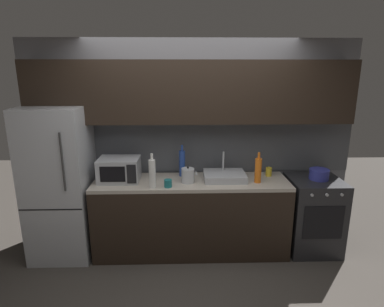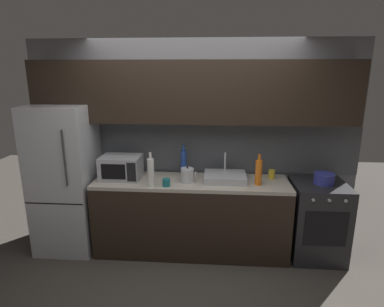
% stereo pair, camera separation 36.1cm
% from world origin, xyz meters
% --- Properties ---
extents(ground_plane, '(10.00, 10.00, 0.00)m').
position_xyz_m(ground_plane, '(0.00, 0.00, 0.00)').
color(ground_plane, '#3D3833').
extents(back_wall, '(3.99, 0.44, 2.50)m').
position_xyz_m(back_wall, '(0.00, 1.20, 1.55)').
color(back_wall, slate).
rests_on(back_wall, ground).
extents(counter_run, '(2.25, 0.60, 0.90)m').
position_xyz_m(counter_run, '(0.00, 0.90, 0.45)').
color(counter_run, black).
rests_on(counter_run, ground).
extents(refrigerator, '(0.68, 0.69, 1.76)m').
position_xyz_m(refrigerator, '(-1.51, 0.90, 0.88)').
color(refrigerator, '#B7BABF').
rests_on(refrigerator, ground).
extents(oven_range, '(0.60, 0.62, 0.90)m').
position_xyz_m(oven_range, '(1.47, 0.90, 0.45)').
color(oven_range, '#232326').
rests_on(oven_range, ground).
extents(microwave, '(0.46, 0.35, 0.27)m').
position_xyz_m(microwave, '(-0.83, 0.92, 1.04)').
color(microwave, '#A8AAAF').
rests_on(microwave, counter_run).
extents(sink_basin, '(0.48, 0.38, 0.30)m').
position_xyz_m(sink_basin, '(0.39, 0.93, 0.94)').
color(sink_basin, '#ADAFB5').
rests_on(sink_basin, counter_run).
extents(kettle, '(0.18, 0.15, 0.19)m').
position_xyz_m(kettle, '(-0.04, 0.84, 0.98)').
color(kettle, '#B7BABF').
rests_on(kettle, counter_run).
extents(wine_bottle_white, '(0.07, 0.07, 0.38)m').
position_xyz_m(wine_bottle_white, '(-0.43, 0.68, 1.06)').
color(wine_bottle_white, silver).
rests_on(wine_bottle_white, counter_run).
extents(wine_bottle_orange, '(0.08, 0.08, 0.35)m').
position_xyz_m(wine_bottle_orange, '(0.76, 0.82, 1.05)').
color(wine_bottle_orange, orange).
rests_on(wine_bottle_orange, counter_run).
extents(wine_bottle_blue, '(0.07, 0.07, 0.38)m').
position_xyz_m(wine_bottle_blue, '(-0.10, 1.07, 1.06)').
color(wine_bottle_blue, '#234299').
rests_on(wine_bottle_blue, counter_run).
extents(mug_yellow, '(0.07, 0.07, 0.11)m').
position_xyz_m(mug_yellow, '(0.94, 1.04, 0.95)').
color(mug_yellow, gold).
rests_on(mug_yellow, counter_run).
extents(mug_teal, '(0.09, 0.09, 0.09)m').
position_xyz_m(mug_teal, '(-0.26, 0.69, 0.94)').
color(mug_teal, '#19666B').
rests_on(mug_teal, counter_run).
extents(cooking_pot, '(0.23, 0.23, 0.12)m').
position_xyz_m(cooking_pot, '(1.50, 0.90, 0.96)').
color(cooking_pot, '#333899').
rests_on(cooking_pot, oven_range).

